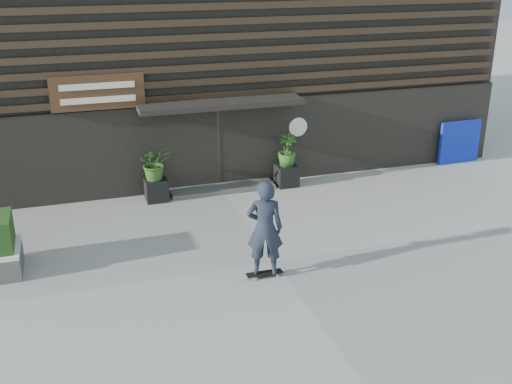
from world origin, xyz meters
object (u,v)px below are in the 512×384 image
object	(u,v)px
planter_pot_right	(287,176)
skateboarder	(265,228)
planter_pot_left	(156,190)
blue_tarp	(459,142)

from	to	relation	value
planter_pot_right	skateboarder	world-z (taller)	skateboarder
planter_pot_left	skateboarder	distance (m)	5.25
planter_pot_left	planter_pot_right	bearing A→B (deg)	0.00
blue_tarp	skateboarder	size ratio (longest dim) A/B	0.68
skateboarder	blue_tarp	bearing A→B (deg)	32.33
blue_tarp	planter_pot_left	bearing A→B (deg)	179.15
planter_pot_left	blue_tarp	xyz separation A→B (m)	(9.81, 0.30, 0.38)
blue_tarp	skateboarder	bearing A→B (deg)	-150.27
planter_pot_left	planter_pot_right	world-z (taller)	same
planter_pot_right	skateboarder	bearing A→B (deg)	-115.01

